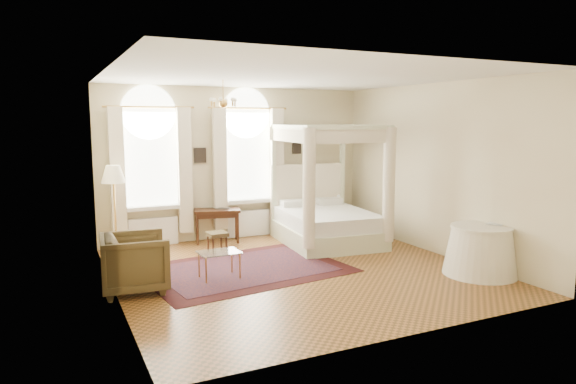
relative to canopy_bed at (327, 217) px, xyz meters
The scene contains 18 objects.
ground 2.22m from the canopy_bed, 133.38° to the right, with size 6.00×6.00×0.00m, color #93592A.
room_walls 2.57m from the canopy_bed, 133.38° to the right, with size 6.00×6.00×6.00m.
window_left 3.74m from the canopy_bed, 158.81° to the left, with size 1.62×0.27×3.29m.
window_right 2.05m from the canopy_bed, 134.30° to the left, with size 1.62×0.27×3.29m.
chandelier 3.36m from the canopy_bed, behind, with size 0.51×0.45×0.50m.
wall_pictures 2.38m from the canopy_bed, 134.67° to the left, with size 2.54×0.03×0.39m.
canopy_bed is the anchor object (origin of this frame).
nightstand 1.50m from the canopy_bed, 50.42° to the left, with size 0.38×0.34×0.54m, color black.
nightstand_lamp 1.38m from the canopy_bed, 50.59° to the left, with size 0.25×0.25×0.37m.
writing_desk 2.34m from the canopy_bed, 152.54° to the left, with size 1.05×0.71×0.72m.
laptop 2.25m from the canopy_bed, 152.17° to the left, with size 0.33×0.21×0.03m, color black.
stool 2.39m from the canopy_bed, behind, with size 0.39×0.39×0.42m.
armchair 4.43m from the canopy_bed, 160.78° to the right, with size 0.95×0.97×0.89m, color #45371D.
coffee_table 3.16m from the canopy_bed, 153.73° to the right, with size 0.67×0.48×0.45m.
floor_lamp 4.35m from the canopy_bed, 169.25° to the left, with size 0.45×0.45×1.75m.
oriental_rug 2.59m from the canopy_bed, 154.72° to the right, with size 3.68×2.85×0.01m.
side_table 3.29m from the canopy_bed, 68.34° to the right, with size 1.22×1.22×0.83m.
book 3.44m from the canopy_bed, 65.79° to the right, with size 0.19×0.25×0.02m, color black.
Camera 1 is at (-3.85, -7.70, 2.56)m, focal length 32.00 mm.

